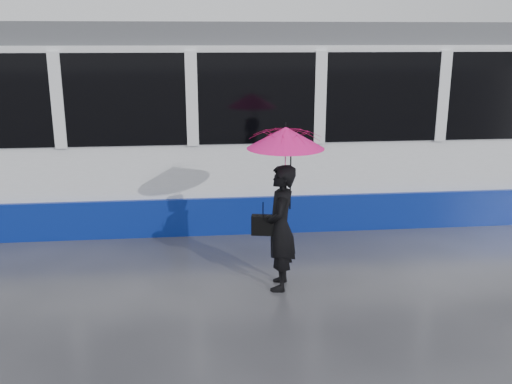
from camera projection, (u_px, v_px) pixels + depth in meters
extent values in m
plane|color=#2D2D33|center=(174.00, 266.00, 8.05)|extent=(90.00, 90.00, 0.00)
cube|color=#3F3D38|center=(178.00, 225.00, 9.75)|extent=(34.00, 0.07, 0.02)
cube|color=#3F3D38|center=(180.00, 202.00, 11.13)|extent=(34.00, 0.07, 0.02)
cube|color=white|center=(107.00, 132.00, 9.92)|extent=(24.00, 2.40, 2.95)
cube|color=navy|center=(111.00, 199.00, 10.24)|extent=(24.00, 2.56, 0.62)
cube|color=black|center=(104.00, 93.00, 9.74)|extent=(23.00, 2.48, 1.40)
cube|color=#505257|center=(100.00, 34.00, 9.48)|extent=(23.60, 2.20, 0.35)
imported|color=black|center=(280.00, 228.00, 7.17)|extent=(0.49, 0.65, 1.62)
imported|color=#EB1367|center=(285.00, 158.00, 6.94)|extent=(1.03, 1.04, 0.81)
cone|color=#EB1367|center=(286.00, 138.00, 6.87)|extent=(1.11, 1.11, 0.26)
cylinder|color=black|center=(286.00, 125.00, 6.83)|extent=(0.01, 0.01, 0.06)
cylinder|color=black|center=(290.00, 182.00, 7.05)|extent=(0.02, 0.02, 0.71)
cube|color=black|center=(263.00, 225.00, 7.16)|extent=(0.31, 0.18, 0.25)
cylinder|color=black|center=(263.00, 209.00, 7.10)|extent=(0.01, 0.01, 0.18)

